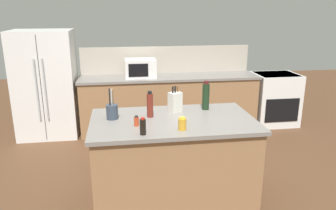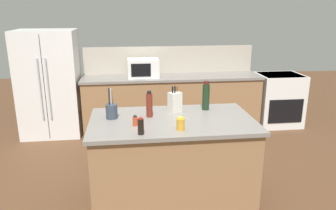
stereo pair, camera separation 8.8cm
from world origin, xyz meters
name	(u,v)px [view 1 (the left image)]	position (x,y,z in m)	size (l,w,h in m)	color
ground_plane	(173,199)	(0.00, 0.00, 0.00)	(14.00, 14.00, 0.00)	brown
back_counter_run	(169,103)	(0.30, 2.20, 0.47)	(2.99, 0.66, 0.94)	#936B47
wall_backsplash	(167,60)	(0.30, 2.52, 1.17)	(2.95, 0.03, 0.46)	#B2A899
kitchen_island	(173,161)	(0.00, 0.00, 0.47)	(1.69, 0.99, 0.94)	#936B47
refrigerator	(46,84)	(-1.70, 2.25, 0.86)	(0.93, 0.75, 1.71)	white
range_oven	(274,99)	(2.22, 2.20, 0.47)	(0.76, 0.65, 0.92)	white
microwave	(140,68)	(-0.18, 2.20, 1.09)	(0.50, 0.39, 0.30)	white
knife_block	(175,102)	(0.06, 0.24, 1.05)	(0.16, 0.15, 0.29)	beige
utensil_crock	(112,111)	(-0.62, 0.11, 1.02)	(0.12, 0.12, 0.32)	#333D4C
honey_jar	(182,124)	(0.04, -0.31, 1.00)	(0.08, 0.08, 0.13)	gold
vinegar_bottle	(150,105)	(-0.23, 0.11, 1.07)	(0.07, 0.07, 0.28)	maroon
soy_sauce_bottle	(143,127)	(-0.34, -0.37, 1.02)	(0.06, 0.06, 0.16)	black
wine_bottle	(206,96)	(0.42, 0.29, 1.09)	(0.08, 0.08, 0.33)	black
spice_jar_paprika	(136,121)	(-0.38, -0.14, 0.99)	(0.05, 0.05, 0.10)	#B73D1E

